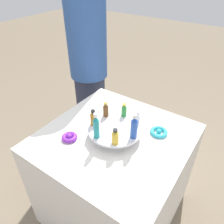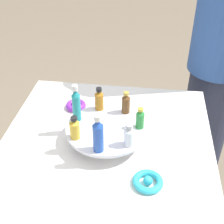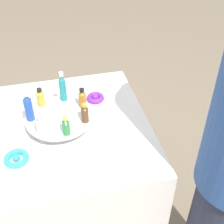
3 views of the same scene
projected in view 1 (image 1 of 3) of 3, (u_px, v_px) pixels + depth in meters
The scene contains 13 objects.
ground_plane at pixel (114, 207), 1.66m from camera, with size 12.00×12.00×0.00m, color #756651.
party_table at pixel (114, 177), 1.45m from camera, with size 0.80×0.80×0.72m.
display_stand at pixel (115, 130), 1.22m from camera, with size 0.30×0.30×0.06m.
bottle_teal at pixel (96, 127), 1.10m from camera, with size 0.03×0.03×0.15m.
bottle_gold at pixel (115, 137), 1.08m from camera, with size 0.04×0.04×0.09m.
bottle_blue at pixel (134, 127), 1.10m from camera, with size 0.04×0.04×0.15m.
bottle_clear at pixel (137, 119), 1.20m from camera, with size 0.04×0.04×0.09m.
bottle_green at pixel (124, 110), 1.27m from camera, with size 0.03×0.03×0.09m.
bottle_brown at pixel (106, 110), 1.27m from camera, with size 0.03×0.03×0.09m.
bottle_amber at pixel (93, 118), 1.20m from camera, with size 0.03×0.03×0.10m.
ribbon_bow_purple at pixel (69, 137), 1.21m from camera, with size 0.09×0.09×0.04m.
ribbon_bow_teal at pixel (159, 132), 1.25m from camera, with size 0.10×0.10×0.03m.
person_figure at pixel (88, 57), 1.74m from camera, with size 0.30×0.30×1.79m.
Camera 1 is at (-0.52, 0.78, 1.55)m, focal length 35.00 mm.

